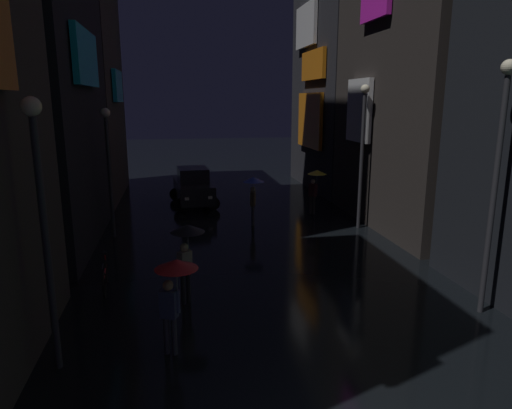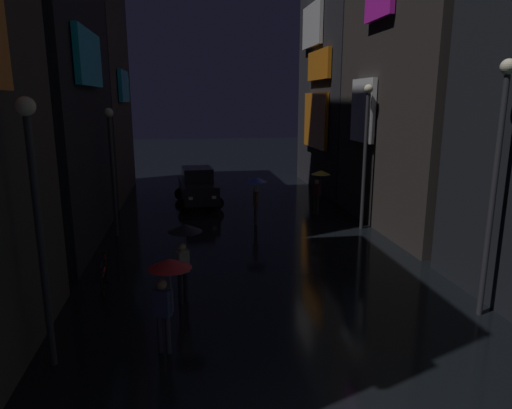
# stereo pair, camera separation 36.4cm
# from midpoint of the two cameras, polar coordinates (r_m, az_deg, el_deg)

# --- Properties ---
(building_left_far) EXTENTS (4.25, 7.80, 17.63)m
(building_left_far) POSITION_cam_midpoint_polar(r_m,az_deg,el_deg) (27.03, -20.87, 19.68)
(building_left_far) COLOR #33302D
(building_left_far) RESTS_ON ground
(building_right_far) EXTENTS (4.25, 8.51, 13.37)m
(building_right_far) POSITION_cam_midpoint_polar(r_m,az_deg,el_deg) (28.45, 11.94, 15.52)
(building_right_far) COLOR #232328
(building_right_far) RESTS_ON ground
(pedestrian_midstreet_centre_yellow) EXTENTS (0.90, 0.90, 2.12)m
(pedestrian_midstreet_centre_yellow) POSITION_cam_midpoint_polar(r_m,az_deg,el_deg) (21.36, 8.42, 3.09)
(pedestrian_midstreet_centre_yellow) COLOR #38332D
(pedestrian_midstreet_centre_yellow) RESTS_ON ground
(pedestrian_foreground_left_blue) EXTENTS (0.90, 0.90, 2.12)m
(pedestrian_foreground_left_blue) POSITION_cam_midpoint_polar(r_m,az_deg,el_deg) (19.28, 0.57, 2.16)
(pedestrian_foreground_left_blue) COLOR #2D2D38
(pedestrian_foreground_left_blue) RESTS_ON ground
(pedestrian_near_crossing_red) EXTENTS (0.90, 0.90, 2.12)m
(pedestrian_near_crossing_red) POSITION_cam_midpoint_polar(r_m,az_deg,el_deg) (9.65, -9.93, -9.22)
(pedestrian_near_crossing_red) COLOR #2D2D38
(pedestrian_near_crossing_red) RESTS_ON ground
(pedestrian_foreground_right_black) EXTENTS (0.90, 0.90, 2.12)m
(pedestrian_foreground_right_black) POSITION_cam_midpoint_polar(r_m,az_deg,el_deg) (12.07, -8.12, -4.59)
(pedestrian_foreground_right_black) COLOR black
(pedestrian_foreground_right_black) RESTS_ON ground
(bicycle_parked_at_storefront) EXTENTS (0.22, 1.82, 0.96)m
(bicycle_parked_at_storefront) POSITION_cam_midpoint_polar(r_m,az_deg,el_deg) (13.80, -17.69, -8.45)
(bicycle_parked_at_storefront) COLOR black
(bicycle_parked_at_storefront) RESTS_ON ground
(car_distant) EXTENTS (2.46, 4.25, 1.92)m
(car_distant) POSITION_cam_midpoint_polar(r_m,az_deg,el_deg) (23.58, -6.86, 2.22)
(car_distant) COLOR black
(car_distant) RESTS_ON ground
(streetlamp_right_near) EXTENTS (0.36, 0.36, 6.18)m
(streetlamp_right_near) POSITION_cam_midpoint_polar(r_m,az_deg,el_deg) (12.17, 28.64, 4.42)
(streetlamp_right_near) COLOR #2D2D33
(streetlamp_right_near) RESTS_ON ground
(streetlamp_left_near) EXTENTS (0.36, 0.36, 5.35)m
(streetlamp_left_near) POSITION_cam_midpoint_polar(r_m,az_deg,el_deg) (9.44, -24.78, -0.01)
(streetlamp_left_near) COLOR #2D2D33
(streetlamp_left_near) RESTS_ON ground
(streetlamp_right_far) EXTENTS (0.36, 0.36, 5.88)m
(streetlamp_right_far) POSITION_cam_midpoint_polar(r_m,az_deg,el_deg) (19.10, 14.09, 7.66)
(streetlamp_right_far) COLOR #2D2D33
(streetlamp_right_far) RESTS_ON ground
(streetlamp_left_far) EXTENTS (0.36, 0.36, 4.99)m
(streetlamp_left_far) POSITION_cam_midpoint_polar(r_m,az_deg,el_deg) (18.31, -17.06, 5.75)
(streetlamp_left_far) COLOR #2D2D33
(streetlamp_left_far) RESTS_ON ground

